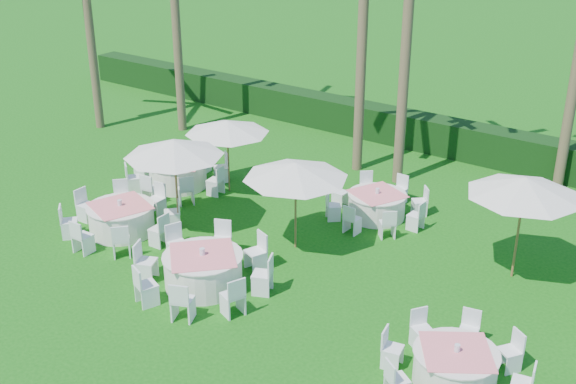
# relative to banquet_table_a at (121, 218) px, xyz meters

# --- Properties ---
(ground) EXTENTS (120.00, 120.00, 0.00)m
(ground) POSITION_rel_banquet_table_a_xyz_m (4.19, -1.15, -0.42)
(ground) COLOR #0F550E
(ground) RESTS_ON ground
(hedge) EXTENTS (34.00, 1.00, 1.20)m
(hedge) POSITION_rel_banquet_table_a_xyz_m (4.19, 10.85, 0.18)
(hedge) COLOR black
(hedge) RESTS_ON ground
(banquet_table_a) EXTENTS (3.20, 3.20, 0.97)m
(banquet_table_a) POSITION_rel_banquet_table_a_xyz_m (0.00, 0.00, 0.00)
(banquet_table_a) COLOR white
(banquet_table_a) RESTS_ON ground
(banquet_table_b) EXTENTS (3.27, 3.27, 1.01)m
(banquet_table_b) POSITION_rel_banquet_table_a_xyz_m (3.71, -0.81, 0.02)
(banquet_table_b) COLOR white
(banquet_table_b) RESTS_ON ground
(banquet_table_c) EXTENTS (2.91, 2.91, 0.89)m
(banquet_table_c) POSITION_rel_banquet_table_a_xyz_m (10.06, -0.69, -0.04)
(banquet_table_c) COLOR white
(banquet_table_c) RESTS_ON ground
(banquet_table_d) EXTENTS (3.23, 3.23, 0.97)m
(banquet_table_d) POSITION_rel_banquet_table_a_xyz_m (-0.95, 3.23, 0.00)
(banquet_table_d) COLOR white
(banquet_table_d) RESTS_ON ground
(banquet_table_e) EXTENTS (2.93, 2.93, 0.89)m
(banquet_table_e) POSITION_rel_banquet_table_a_xyz_m (5.22, 4.90, -0.04)
(banquet_table_e) COLOR white
(banquet_table_e) RESTS_ON ground
(umbrella_a) EXTENTS (2.68, 2.68, 2.62)m
(umbrella_a) POSITION_rel_banquet_table_a_xyz_m (1.12, 1.07, 1.97)
(umbrella_a) COLOR brown
(umbrella_a) RESTS_ON ground
(umbrella_b) EXTENTS (2.72, 2.72, 2.40)m
(umbrella_b) POSITION_rel_banquet_table_a_xyz_m (4.38, 2.05, 1.77)
(umbrella_b) COLOR brown
(umbrella_b) RESTS_ON ground
(umbrella_c) EXTENTS (2.55, 2.55, 2.29)m
(umbrella_c) POSITION_rel_banquet_table_a_xyz_m (0.58, 3.89, 1.66)
(umbrella_c) COLOR brown
(umbrella_c) RESTS_ON ground
(umbrella_d) EXTENTS (2.70, 2.70, 2.63)m
(umbrella_d) POSITION_rel_banquet_table_a_xyz_m (9.57, 3.92, 1.98)
(umbrella_d) COLOR brown
(umbrella_d) RESTS_ON ground
(palm_b) EXTENTS (4.21, 4.39, 7.68)m
(palm_b) POSITION_rel_banquet_table_a_xyz_m (2.89, 7.76, 3.85)
(palm_b) COLOR brown
(palm_b) RESTS_ON ground
(palm_c) EXTENTS (4.40, 4.13, 10.10)m
(palm_c) POSITION_rel_banquet_table_a_xyz_m (4.48, 7.60, 5.10)
(palm_c) COLOR brown
(palm_c) RESTS_ON ground
(palm_f) EXTENTS (4.37, 4.24, 7.02)m
(palm_f) POSITION_rel_banquet_table_a_xyz_m (-7.44, 5.69, 3.51)
(palm_f) COLOR brown
(palm_f) RESTS_ON ground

